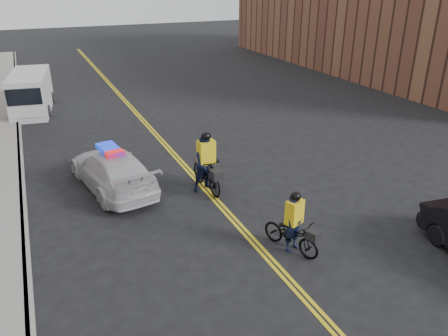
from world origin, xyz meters
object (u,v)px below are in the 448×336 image
Objects in this scene: cyclist_far at (207,168)px; cargo_van at (31,93)px; police_cruiser at (112,170)px; cyclist_near at (293,230)px.

cargo_van is at bearing 108.65° from cyclist_far.
police_cruiser is 2.32× the size of cyclist_far.
cargo_van reaches higher than police_cruiser.
police_cruiser is 3.37m from cyclist_far.
cyclist_near reaches higher than police_cruiser.
cyclist_far is at bearing -60.10° from cargo_van.
police_cruiser is at bearing 101.63° from cyclist_near.
cyclist_near is at bearing -83.02° from cyclist_far.
police_cruiser is 0.96× the size of cargo_van.
cargo_van is 14.05m from cyclist_far.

